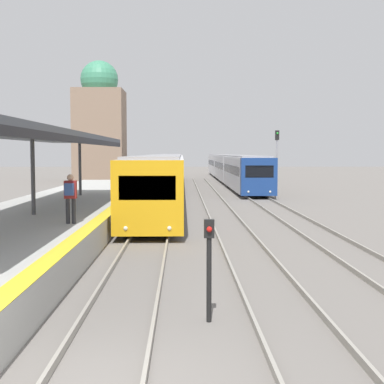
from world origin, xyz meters
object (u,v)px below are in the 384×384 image
at_px(train_near, 167,171).
at_px(train_far, 230,167).
at_px(person_on_platform, 70,195).
at_px(signal_mast_far, 277,155).
at_px(signal_post_near, 209,259).

height_order(train_near, train_far, train_near).
bearing_deg(person_on_platform, signal_mast_far, 63.25).
bearing_deg(signal_mast_far, person_on_platform, -116.75).
distance_m(train_near, signal_post_near, 34.67).
xyz_separation_m(signal_post_near, signal_mast_far, (6.43, 28.82, 1.87)).
bearing_deg(signal_mast_far, train_far, 93.89).
relative_size(train_near, signal_mast_far, 10.32).
bearing_deg(signal_mast_far, signal_post_near, -102.58).
height_order(signal_post_near, signal_mast_far, signal_mast_far).
xyz_separation_m(person_on_platform, signal_post_near, (4.27, -7.60, -0.68)).
relative_size(person_on_platform, train_near, 0.03).
height_order(person_on_platform, signal_mast_far, signal_mast_far).
distance_m(person_on_platform, train_far, 44.23).
xyz_separation_m(person_on_platform, train_far, (9.20, 43.27, -0.21)).
relative_size(signal_post_near, signal_mast_far, 0.41).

